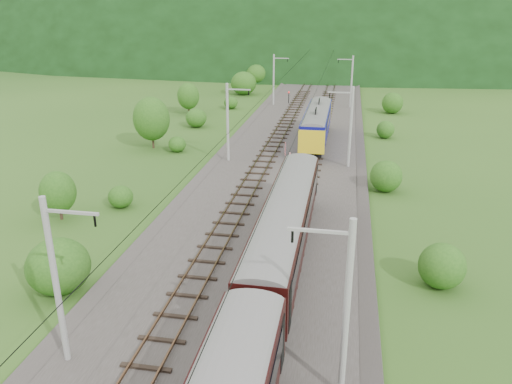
# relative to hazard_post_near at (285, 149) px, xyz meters

# --- Properties ---
(ground) EXTENTS (600.00, 600.00, 0.00)m
(ground) POSITION_rel_hazard_post_near_xyz_m (0.53, -34.79, -1.04)
(ground) COLOR #234816
(ground) RESTS_ON ground
(railbed) EXTENTS (14.00, 220.00, 0.30)m
(railbed) POSITION_rel_hazard_post_near_xyz_m (0.53, -24.79, -0.89)
(railbed) COLOR #38332D
(railbed) RESTS_ON ground
(track_left) EXTENTS (2.40, 220.00, 0.27)m
(track_left) POSITION_rel_hazard_post_near_xyz_m (-1.87, -24.79, -0.67)
(track_left) COLOR #513722
(track_left) RESTS_ON railbed
(track_right) EXTENTS (2.40, 220.00, 0.27)m
(track_right) POSITION_rel_hazard_post_near_xyz_m (2.93, -24.79, -0.67)
(track_right) COLOR #513722
(track_right) RESTS_ON railbed
(catenary_left) EXTENTS (2.54, 192.28, 8.00)m
(catenary_left) POSITION_rel_hazard_post_near_xyz_m (-5.59, -2.79, 3.46)
(catenary_left) COLOR gray
(catenary_left) RESTS_ON railbed
(catenary_right) EXTENTS (2.54, 192.28, 8.00)m
(catenary_right) POSITION_rel_hazard_post_near_xyz_m (6.65, -2.79, 3.46)
(catenary_right) COLOR gray
(catenary_right) RESTS_ON railbed
(overhead_wires) EXTENTS (4.83, 198.00, 0.03)m
(overhead_wires) POSITION_rel_hazard_post_near_xyz_m (0.53, -24.79, 6.06)
(overhead_wires) COLOR black
(overhead_wires) RESTS_ON ground
(mountain_main) EXTENTS (504.00, 360.00, 244.00)m
(mountain_main) POSITION_rel_hazard_post_near_xyz_m (0.53, 225.21, -1.04)
(mountain_main) COLOR black
(mountain_main) RESTS_ON ground
(mountain_ridge) EXTENTS (336.00, 280.00, 132.00)m
(mountain_ridge) POSITION_rel_hazard_post_near_xyz_m (-119.47, 265.21, -1.04)
(mountain_ridge) COLOR black
(mountain_ridge) RESTS_ON ground
(hazard_post_near) EXTENTS (0.16, 0.16, 1.47)m
(hazard_post_near) POSITION_rel_hazard_post_near_xyz_m (0.00, 0.00, 0.00)
(hazard_post_near) COLOR red
(hazard_post_near) RESTS_ON railbed
(hazard_post_far) EXTENTS (0.14, 0.14, 1.33)m
(hazard_post_far) POSITION_rel_hazard_post_near_xyz_m (0.88, -3.44, -0.07)
(hazard_post_far) COLOR red
(hazard_post_far) RESTS_ON railbed
(signal) EXTENTS (0.21, 0.21, 1.93)m
(signal) POSITION_rel_hazard_post_near_xyz_m (-3.32, 30.70, 0.40)
(signal) COLOR black
(signal) RESTS_ON railbed
(vegetation_left) EXTENTS (11.49, 142.06, 5.97)m
(vegetation_left) POSITION_rel_hazard_post_near_xyz_m (-13.15, -15.40, 1.23)
(vegetation_left) COLOR #225015
(vegetation_left) RESTS_ON ground
(vegetation_right) EXTENTS (6.80, 104.82, 3.14)m
(vegetation_right) POSITION_rel_hazard_post_near_xyz_m (11.99, -27.19, 0.30)
(vegetation_right) COLOR #225015
(vegetation_right) RESTS_ON ground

